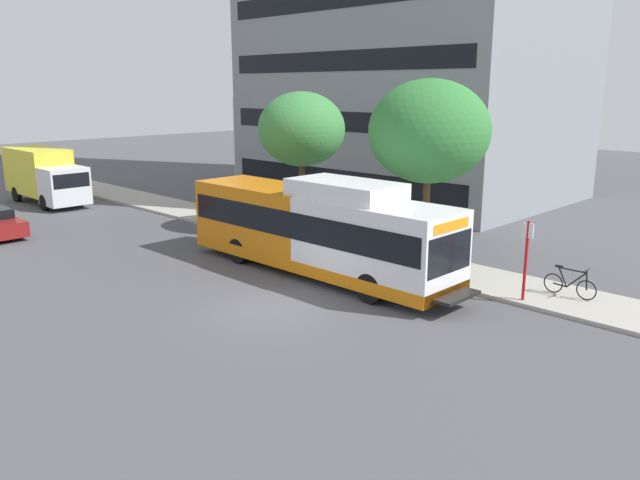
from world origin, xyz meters
name	(u,v)px	position (x,y,z in m)	size (l,w,h in m)	color
ground_plane	(145,261)	(0.00, 8.00, 0.00)	(120.00, 120.00, 0.00)	#4C4C51
sidewalk_curb	(303,238)	(7.00, 6.00, 0.07)	(3.00, 56.00, 0.14)	#A8A399
transit_bus	(317,229)	(3.59, 1.72, 1.70)	(2.58, 12.25, 3.65)	white
bus_stop_sign_pole	(526,255)	(5.83, -5.39, 1.65)	(0.10, 0.36, 2.60)	red
bicycle_parked	(570,284)	(7.23, -6.30, 0.56)	(0.52, 1.76, 1.02)	black
street_tree_near_stop	(429,132)	(7.73, -0.20, 5.17)	(4.65, 4.65, 7.01)	#4C3823
street_tree_mid_block	(301,129)	(7.91, 7.01, 4.92)	(4.04, 4.04, 6.51)	#4C3823
box_truck_background	(44,175)	(2.59, 23.65, 1.74)	(2.32, 7.01, 3.25)	silver
lattice_comm_tower	(239,60)	(18.55, 24.91, 8.81)	(1.10, 1.10, 26.69)	#B7B7BC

